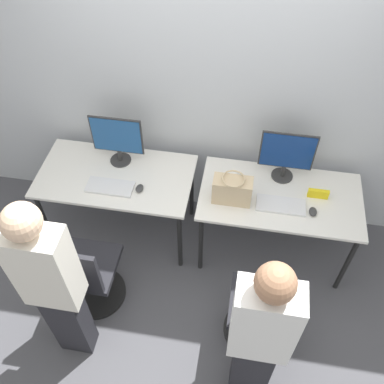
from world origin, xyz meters
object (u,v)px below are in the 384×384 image
Objects in this scene: person_left at (52,284)px; monitor_right at (287,154)px; keyboard_right at (281,205)px; handbag at (232,190)px; office_chair_right at (258,315)px; mouse_right at (313,212)px; keyboard_left at (110,187)px; person_right at (260,336)px; mouse_left at (140,188)px; office_chair_left at (88,276)px; monitor_left at (117,139)px.

person_left is 3.68× the size of monitor_right.
handbag is at bearing 179.74° from keyboard_right.
office_chair_right is at bearing -68.00° from handbag.
person_left is 1.75m from keyboard_right.
handbag is (-0.63, 0.03, 0.10)m from mouse_right.
handbag is at bearing -139.99° from monitor_right.
keyboard_left is 1.66m from person_right.
monitor_right is 1.45m from person_right.
mouse_right is 0.64m from handbag.
keyboard_left is at bearing 139.22° from person_right.
monitor_right is at bearing 124.56° from mouse_right.
keyboard_left is 0.23× the size of person_left.
mouse_left reaches higher than keyboard_right.
monitor_right is 0.49m from mouse_right.
keyboard_right is (1.36, 0.04, 0.00)m from keyboard_left.
person_right is 5.35× the size of handbag.
office_chair_left is at bearing -147.64° from handbag.
monitor_left is at bearing 131.89° from person_right.
person_right is (1.01, -1.10, 0.11)m from mouse_left.
person_left reaches higher than mouse_right.
office_chair_left reaches higher than keyboard_left.
monitor_right reaches higher than mouse_right.
handbag reaches higher than mouse_right.
monitor_right is at bearing 34.59° from office_chair_left.
office_chair_right is at bearing -35.23° from mouse_left.
person_left is (-0.30, -1.00, 0.15)m from mouse_left.
mouse_left is 1.19m from monitor_right.
keyboard_right is 0.24× the size of person_right.
monitor_left is 1.75m from office_chair_right.
handbag is at bearing 2.27° from keyboard_left.
keyboard_right is (1.12, 0.02, -0.01)m from mouse_left.
monitor_left reaches higher than keyboard_right.
person_left reaches higher than monitor_right.
mouse_right is 0.06× the size of person_right.
mouse_left is at bearing 179.56° from mouse_right.
person_right is (-0.10, -1.44, -0.12)m from monitor_right.
office_chair_right is (-0.08, -1.08, -0.61)m from monitor_right.
handbag reaches higher than mouse_left.
office_chair_right is at bearing -114.08° from mouse_right.
mouse_left is 0.10× the size of office_chair_right.
person_right is at bearing -107.72° from mouse_right.
office_chair_left is 0.57× the size of person_right.
monitor_left is 1.30m from person_left.
keyboard_left is at bearing -177.73° from handbag.
monitor_right is at bearing 43.38° from person_left.
handbag is (-0.38, -0.32, -0.13)m from monitor_right.
person_right is (1.31, -0.47, 0.49)m from office_chair_left.
keyboard_left is at bearing -165.12° from monitor_right.
handbag is at bearing 44.55° from person_left.
office_chair_left is 1.31m from handbag.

